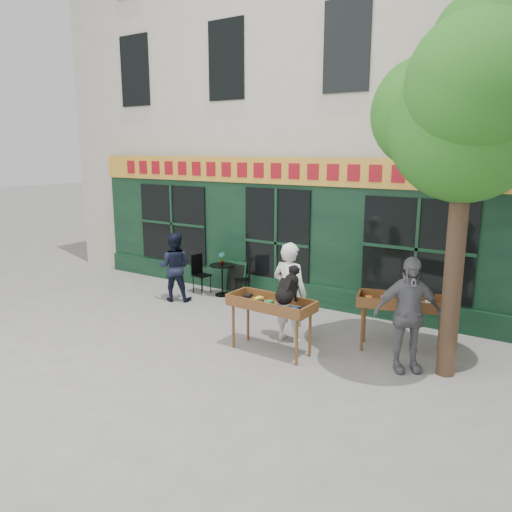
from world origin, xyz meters
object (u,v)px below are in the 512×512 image
object	(u,v)px
book_cart_right	(403,305)
book_cart_center	(271,307)
man_right	(407,314)
dog	(288,284)
bistro_table	(222,274)
man_left	(174,267)
woman	(290,292)

from	to	relation	value
book_cart_right	book_cart_center	bearing A→B (deg)	-160.50
man_right	dog	bearing A→B (deg)	163.01
bistro_table	man_left	size ratio (longest dim) A/B	0.47
dog	book_cart_right	world-z (taller)	dog
book_cart_right	man_right	distance (m)	0.81
dog	book_cart_right	distance (m)	2.09
book_cart_right	man_right	bearing A→B (deg)	-83.75
book_cart_center	bistro_table	world-z (taller)	book_cart_center
dog	man_right	world-z (taller)	man_right
book_cart_center	dog	distance (m)	0.59
book_cart_right	bistro_table	size ratio (longest dim) A/B	2.12
woman	book_cart_right	distance (m)	1.98
woman	man_left	xyz separation A→B (m)	(-3.48, 0.76, -0.12)
woman	book_cart_right	xyz separation A→B (m)	(1.87, 0.66, -0.10)
book_cart_right	man_left	world-z (taller)	man_left
woman	book_cart_right	size ratio (longest dim) A/B	1.15
man_left	book_cart_center	bearing A→B (deg)	130.52
book_cart_center	man_left	distance (m)	3.75
book_cart_right	dog	bearing A→B (deg)	-153.68
book_cart_right	bistro_table	world-z (taller)	book_cart_right
man_right	man_left	size ratio (longest dim) A/B	1.16
man_right	bistro_table	bearing A→B (deg)	124.99
book_cart_center	book_cart_right	size ratio (longest dim) A/B	0.95
dog	man_right	xyz separation A→B (m)	(1.82, 0.61, -0.36)
bistro_table	man_left	distance (m)	1.17
dog	man_left	distance (m)	4.13
woman	book_cart_right	world-z (taller)	woman
bistro_table	man_left	xyz separation A→B (m)	(-0.70, -0.90, 0.26)
book_cart_center	woman	world-z (taller)	woman
woman	bistro_table	distance (m)	3.26
book_cart_right	bistro_table	distance (m)	4.76
book_cart_center	dog	bearing A→B (deg)	-5.92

